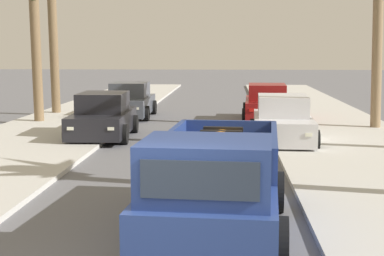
% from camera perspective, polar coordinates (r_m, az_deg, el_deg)
% --- Properties ---
extents(sidewalk_left, '(4.84, 60.00, 0.12)m').
position_cam_1_polar(sidewalk_left, '(19.11, -15.83, -1.44)').
color(sidewalk_left, beige).
rests_on(sidewalk_left, ground).
extents(sidewalk_right, '(4.84, 60.00, 0.12)m').
position_cam_1_polar(sidewalk_right, '(18.42, 15.44, -1.76)').
color(sidewalk_right, beige).
rests_on(sidewalk_right, ground).
extents(curb_left, '(0.16, 60.00, 0.10)m').
position_cam_1_polar(curb_left, '(18.80, -12.90, -1.52)').
color(curb_left, silver).
rests_on(curb_left, ground).
extents(curb_right, '(0.16, 60.00, 0.10)m').
position_cam_1_polar(curb_right, '(18.24, 12.30, -1.78)').
color(curb_right, silver).
rests_on(curb_right, ground).
extents(pickup_truck, '(2.47, 5.33, 1.80)m').
position_cam_1_polar(pickup_truck, '(9.38, 2.35, -5.77)').
color(pickup_truck, navy).
rests_on(pickup_truck, ground).
extents(car_left_near, '(2.15, 4.31, 1.54)m').
position_cam_1_polar(car_left_near, '(24.90, 7.28, 2.37)').
color(car_left_near, maroon).
rests_on(car_left_near, ground).
extents(car_right_near, '(2.13, 4.31, 1.54)m').
position_cam_1_polar(car_right_near, '(20.03, -8.64, 1.06)').
color(car_right_near, black).
rests_on(car_right_near, ground).
extents(car_left_mid, '(2.05, 4.27, 1.54)m').
position_cam_1_polar(car_left_mid, '(25.99, -6.06, 2.61)').
color(car_left_mid, '#474C56').
rests_on(car_left_mid, ground).
extents(car_right_mid, '(2.13, 4.31, 1.54)m').
position_cam_1_polar(car_right_mid, '(18.81, 8.78, 0.63)').
color(car_right_mid, silver).
rests_on(car_right_mid, ground).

